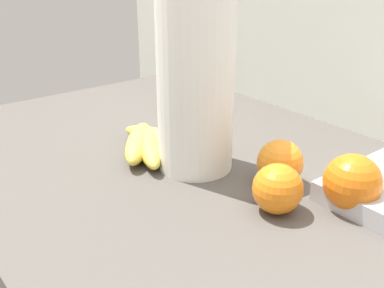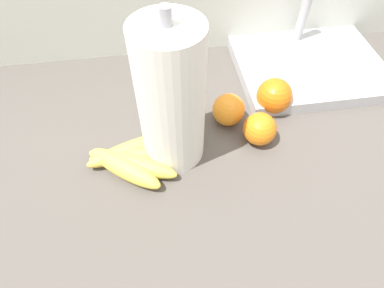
% 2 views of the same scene
% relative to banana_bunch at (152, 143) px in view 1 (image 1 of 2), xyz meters
% --- Properties ---
extents(banana_bunch, '(0.20, 0.17, 0.04)m').
position_rel_banana_bunch_xyz_m(banana_bunch, '(0.00, 0.00, 0.00)').
color(banana_bunch, '#E9CA4C').
rests_on(banana_bunch, counter).
extents(orange_center, '(0.07, 0.07, 0.07)m').
position_rel_banana_bunch_xyz_m(orange_center, '(0.22, 0.09, 0.02)').
color(orange_center, orange).
rests_on(orange_center, counter).
extents(orange_back_right, '(0.08, 0.08, 0.08)m').
position_rel_banana_bunch_xyz_m(orange_back_right, '(0.34, 0.12, 0.02)').
color(orange_back_right, orange).
rests_on(orange_back_right, counter).
extents(orange_front, '(0.07, 0.07, 0.07)m').
position_rel_banana_bunch_xyz_m(orange_front, '(0.28, 0.03, 0.02)').
color(orange_front, orange).
rests_on(orange_front, counter).
extents(paper_towel_roll, '(0.13, 0.13, 0.33)m').
position_rel_banana_bunch_xyz_m(paper_towel_roll, '(0.09, 0.03, 0.13)').
color(paper_towel_roll, white).
rests_on(paper_towel_roll, counter).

